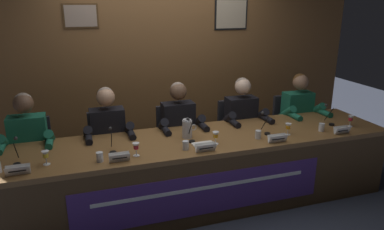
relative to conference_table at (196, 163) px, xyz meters
name	(u,v)px	position (x,y,z in m)	size (l,w,h in m)	color
ground_plane	(192,203)	(0.00, 0.12, -0.52)	(12.00, 12.00, 0.00)	#383D4C
wall_back_panelled	(161,63)	(0.00, 1.43, 0.78)	(5.42, 0.14, 2.60)	brown
conference_table	(196,163)	(0.00, 0.00, 0.00)	(4.22, 0.89, 0.74)	brown
chair_far_left	(34,162)	(-1.57, 0.75, -0.09)	(0.44, 0.45, 0.89)	black
panelist_far_left	(28,145)	(-1.57, 0.55, 0.18)	(0.51, 0.48, 1.21)	black
nameplate_far_left	(18,170)	(-1.57, -0.20, 0.26)	(0.19, 0.06, 0.08)	white
juice_glass_far_left	(46,155)	(-1.36, -0.07, 0.30)	(0.06, 0.06, 0.12)	white
microphone_far_left	(16,156)	(-1.60, 0.03, 0.29)	(0.06, 0.17, 0.22)	black
chair_left	(109,153)	(-0.78, 0.75, -0.09)	(0.44, 0.45, 0.89)	black
panelist_left	(109,136)	(-0.78, 0.55, 0.18)	(0.51, 0.48, 1.21)	black
nameplate_left	(119,157)	(-0.76, -0.20, 0.26)	(0.18, 0.06, 0.08)	white
juice_glass_left	(136,147)	(-0.61, -0.13, 0.30)	(0.06, 0.06, 0.12)	white
water_cup_left	(100,157)	(-0.92, -0.15, 0.25)	(0.06, 0.06, 0.08)	silver
microphone_left	(112,144)	(-0.80, 0.03, 0.29)	(0.06, 0.17, 0.22)	black
chair_center	(176,145)	(0.00, 0.75, -0.09)	(0.44, 0.45, 0.89)	black
panelist_center	(180,128)	(0.00, 0.55, 0.18)	(0.51, 0.48, 1.21)	black
nameplate_center	(206,148)	(0.02, -0.23, 0.26)	(0.19, 0.06, 0.08)	white
juice_glass_center	(216,135)	(0.18, -0.08, 0.30)	(0.06, 0.06, 0.12)	white
water_cup_center	(186,146)	(-0.14, -0.13, 0.25)	(0.06, 0.06, 0.08)	silver
microphone_center	(191,134)	(-0.03, 0.07, 0.29)	(0.06, 0.17, 0.22)	black
chair_right	(236,137)	(0.78, 0.75, -0.09)	(0.44, 0.45, 0.89)	black
panelist_right	(244,121)	(0.78, 0.55, 0.18)	(0.51, 0.48, 1.21)	black
nameplate_right	(277,138)	(0.77, -0.23, 0.26)	(0.19, 0.06, 0.08)	white
juice_glass_right	(288,127)	(0.98, -0.08, 0.30)	(0.06, 0.06, 0.12)	white
water_cup_right	(258,135)	(0.64, -0.08, 0.25)	(0.06, 0.06, 0.08)	silver
microphone_right	(266,127)	(0.78, 0.03, 0.29)	(0.06, 0.17, 0.22)	black
chair_far_right	(290,131)	(1.57, 0.75, -0.09)	(0.44, 0.45, 0.89)	black
panelist_far_right	(301,115)	(1.57, 0.55, 0.18)	(0.51, 0.48, 1.21)	black
nameplate_far_right	(342,130)	(1.53, -0.23, 0.26)	(0.18, 0.06, 0.08)	white
juice_glass_far_right	(351,119)	(1.78, -0.07, 0.30)	(0.06, 0.06, 0.12)	white
water_cup_far_right	(322,128)	(1.38, -0.09, 0.25)	(0.06, 0.06, 0.08)	silver
microphone_far_right	(330,118)	(1.61, 0.07, 0.29)	(0.06, 0.17, 0.22)	black
water_pitcher_central	(187,129)	(-0.03, 0.17, 0.31)	(0.15, 0.10, 0.21)	silver
document_stack_center	(204,145)	(0.05, -0.08, 0.22)	(0.21, 0.16, 0.01)	white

